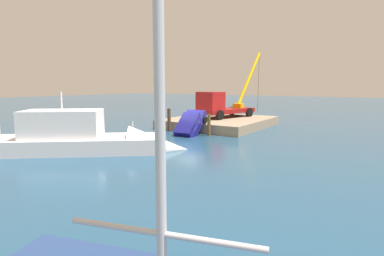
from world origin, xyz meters
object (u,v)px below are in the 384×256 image
object	(u,v)px
crane_truck	(221,105)
salvaged_car	(188,129)
dock_worker	(198,109)
moored_yacht	(99,147)

from	to	relation	value
crane_truck	salvaged_car	size ratio (longest dim) A/B	2.80
salvaged_car	crane_truck	bearing A→B (deg)	-175.43
dock_worker	moored_yacht	xyz separation A→B (m)	(15.35, 1.78, -1.41)
dock_worker	moored_yacht	size ratio (longest dim) A/B	0.13
crane_truck	dock_worker	world-z (taller)	crane_truck
crane_truck	salvaged_car	xyz separation A→B (m)	(7.22, 0.58, -1.73)
salvaged_car	moored_yacht	world-z (taller)	moored_yacht
crane_truck	dock_worker	xyz separation A→B (m)	(0.69, -2.51, -0.59)
dock_worker	salvaged_car	size ratio (longest dim) A/B	0.44
moored_yacht	dock_worker	bearing A→B (deg)	-173.38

